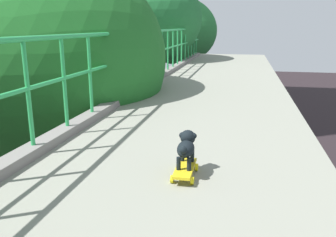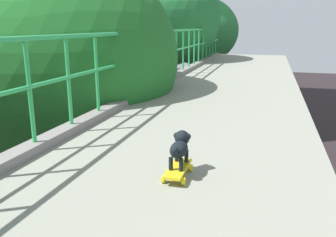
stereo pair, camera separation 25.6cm
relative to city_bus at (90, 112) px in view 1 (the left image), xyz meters
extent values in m
cylinder|color=green|center=(7.66, -17.93, 4.87)|extent=(0.04, 0.04, 1.04)
cylinder|color=green|center=(7.66, -17.22, 4.87)|extent=(0.04, 0.04, 1.04)
cylinder|color=green|center=(7.66, -16.50, 4.87)|extent=(0.04, 0.04, 1.04)
cylinder|color=green|center=(7.66, -15.79, 4.87)|extent=(0.04, 0.04, 1.04)
cylinder|color=green|center=(7.66, -15.08, 4.87)|extent=(0.04, 0.04, 1.04)
cylinder|color=green|center=(7.66, -14.36, 4.87)|extent=(0.04, 0.04, 1.04)
cylinder|color=green|center=(7.66, -13.65, 4.87)|extent=(0.04, 0.04, 1.04)
cylinder|color=green|center=(7.66, -12.93, 4.87)|extent=(0.04, 0.04, 1.04)
cylinder|color=green|center=(7.66, -12.22, 4.87)|extent=(0.04, 0.04, 1.04)
cylinder|color=green|center=(7.66, -11.50, 4.87)|extent=(0.04, 0.04, 1.04)
cylinder|color=green|center=(7.66, -10.79, 4.87)|extent=(0.04, 0.04, 1.04)
cylinder|color=green|center=(7.66, -10.07, 4.87)|extent=(0.04, 0.04, 1.04)
cylinder|color=green|center=(7.66, -9.36, 4.87)|extent=(0.04, 0.04, 1.04)
cylinder|color=green|center=(7.66, -8.64, 4.87)|extent=(0.04, 0.04, 1.04)
cylinder|color=green|center=(7.66, -7.93, 4.87)|extent=(0.04, 0.04, 1.04)
cylinder|color=green|center=(7.66, -7.21, 4.87)|extent=(0.04, 0.04, 1.04)
cylinder|color=green|center=(7.66, -6.50, 4.87)|extent=(0.04, 0.04, 1.04)
cylinder|color=green|center=(7.66, -5.78, 4.87)|extent=(0.04, 0.04, 1.04)
cube|color=white|center=(0.00, 0.00, -0.08)|extent=(2.34, 11.32, 2.98)
cube|color=black|center=(0.00, 0.00, 0.44)|extent=(2.36, 10.42, 0.70)
cylinder|color=black|center=(1.12, 3.96, -1.37)|extent=(0.28, 0.96, 0.96)
cylinder|color=black|center=(-1.12, 3.96, -1.37)|extent=(0.28, 0.96, 0.96)
cylinder|color=black|center=(1.12, -3.12, -1.37)|extent=(0.28, 0.96, 0.96)
cylinder|color=black|center=(-1.12, -3.12, -1.37)|extent=(0.28, 0.96, 0.96)
cylinder|color=#4C3B30|center=(5.77, -14.45, 0.84)|extent=(0.59, 0.59, 5.37)
ellipsoid|color=#206626|center=(5.77, -14.45, 4.86)|extent=(4.87, 4.87, 4.24)
cylinder|color=#493429|center=(5.61, -7.53, 1.28)|extent=(0.48, 0.48, 6.26)
ellipsoid|color=#236E35|center=(5.61, -7.53, 5.77)|extent=(4.95, 4.95, 3.69)
cylinder|color=brown|center=(5.64, 0.67, 1.02)|extent=(0.58, 0.58, 5.75)
ellipsoid|color=#2A7B39|center=(5.64, 0.67, 5.21)|extent=(4.78, 4.78, 4.01)
cube|color=gold|center=(9.24, -18.15, 4.33)|extent=(0.15, 0.45, 0.02)
cylinder|color=yellow|center=(9.32, -18.00, 4.29)|extent=(0.02, 0.06, 0.06)
cylinder|color=yellow|center=(9.15, -18.00, 4.29)|extent=(0.02, 0.06, 0.06)
cylinder|color=yellow|center=(9.32, -18.29, 4.29)|extent=(0.02, 0.06, 0.06)
cylinder|color=yellow|center=(9.16, -18.30, 4.29)|extent=(0.02, 0.06, 0.06)
cylinder|color=black|center=(9.28, -18.01, 4.40)|extent=(0.04, 0.04, 0.11)
cylinder|color=black|center=(9.19, -18.01, 4.40)|extent=(0.04, 0.04, 0.11)
cylinder|color=black|center=(9.28, -18.22, 4.40)|extent=(0.04, 0.04, 0.11)
cylinder|color=black|center=(9.20, -18.22, 4.40)|extent=(0.04, 0.04, 0.11)
ellipsoid|color=black|center=(9.24, -18.12, 4.49)|extent=(0.15, 0.28, 0.13)
sphere|color=black|center=(9.24, -18.00, 4.56)|extent=(0.13, 0.13, 0.13)
ellipsoid|color=black|center=(9.24, -17.94, 4.55)|extent=(0.05, 0.06, 0.04)
sphere|color=black|center=(9.29, -18.00, 4.58)|extent=(0.06, 0.06, 0.06)
sphere|color=black|center=(9.19, -18.00, 4.58)|extent=(0.06, 0.06, 0.06)
sphere|color=black|center=(9.24, -18.26, 4.53)|extent=(0.07, 0.07, 0.07)
camera|label=1|loc=(9.69, -20.93, 5.51)|focal=37.79mm
camera|label=2|loc=(9.93, -20.87, 5.51)|focal=37.79mm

